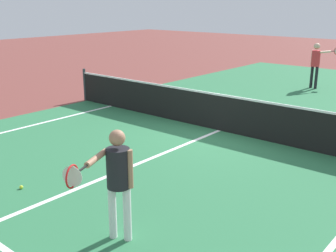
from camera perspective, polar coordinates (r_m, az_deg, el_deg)
ground_plane at (r=10.82m, az=7.07°, el=-0.61°), size 60.00×60.00×0.00m
court_surface_inbounds at (r=10.82m, az=7.07°, el=-0.60°), size 10.62×24.40×0.00m
line_center_service at (r=8.46m, az=-4.94°, el=-5.49°), size 0.10×6.40×0.01m
net at (r=10.69m, az=7.16°, el=1.92°), size 10.84×0.09×1.07m
player_near at (r=5.60m, az=-6.97°, el=-6.56°), size 0.50×1.17×1.59m
player_far at (r=16.91m, az=19.63°, el=8.48°), size 0.79×1.11×1.71m
tennis_ball_mid_court at (r=7.89m, az=-19.46°, el=-7.90°), size 0.07×0.07×0.07m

